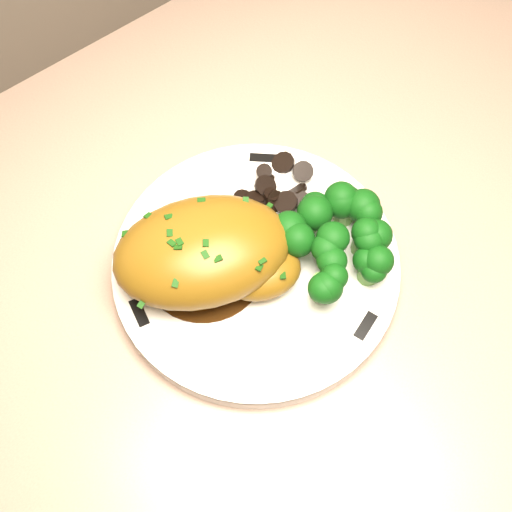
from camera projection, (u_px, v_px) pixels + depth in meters
counter at (422, 245)px, 1.09m from camera, size 2.05×0.68×1.01m
plate at (256, 265)px, 0.58m from camera, size 0.26×0.26×0.02m
rim_accent_0 at (263, 158)px, 0.62m from camera, size 0.03×0.02×0.00m
rim_accent_1 at (139, 312)px, 0.55m from camera, size 0.01×0.03×0.00m
rim_accent_2 at (366, 326)px, 0.54m from camera, size 0.03×0.02×0.00m
gravy_pool at (205, 267)px, 0.57m from camera, size 0.11×0.11×0.00m
chicken_breast at (209, 253)px, 0.54m from camera, size 0.18×0.16×0.06m
mushroom_pile at (274, 204)px, 0.59m from camera, size 0.09×0.06×0.02m
broccoli_florets at (339, 238)px, 0.55m from camera, size 0.11×0.10×0.04m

